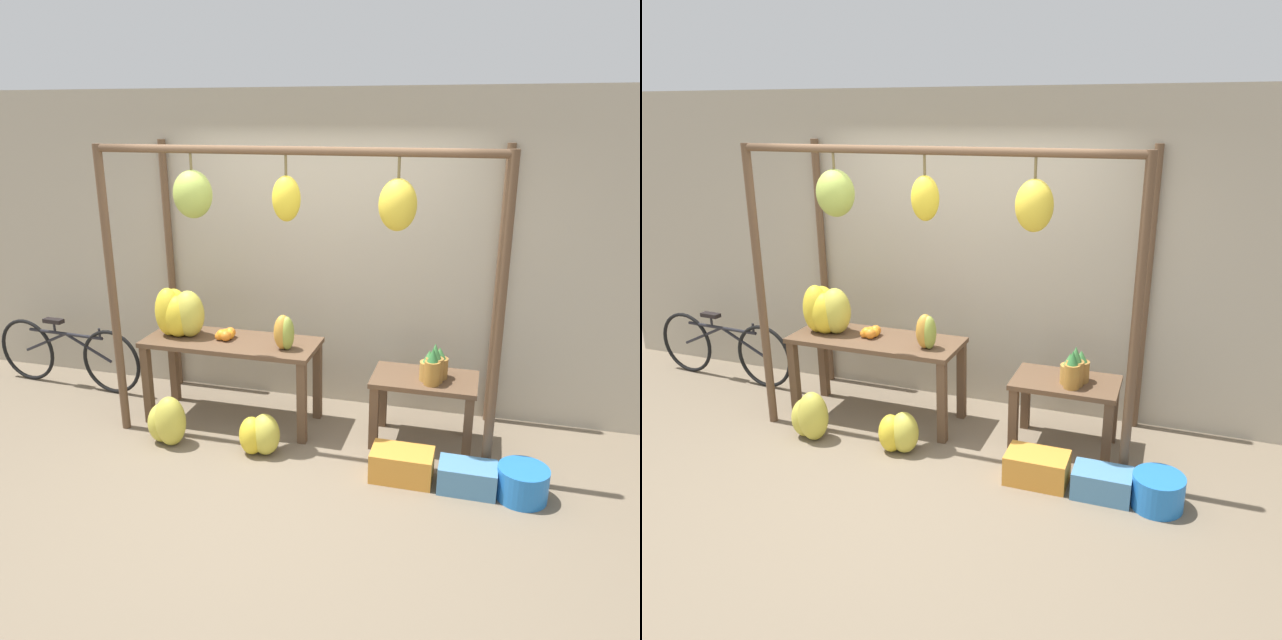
{
  "view_description": "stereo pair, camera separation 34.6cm",
  "coord_description": "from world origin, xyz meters",
  "views": [
    {
      "loc": [
        1.39,
        -3.8,
        2.57
      ],
      "look_at": [
        0.13,
        0.82,
        1.0
      ],
      "focal_mm": 35.0,
      "sensor_mm": 36.0,
      "label": 1
    },
    {
      "loc": [
        1.72,
        -3.7,
        2.57
      ],
      "look_at": [
        0.13,
        0.82,
        1.0
      ],
      "focal_mm": 35.0,
      "sensor_mm": 36.0,
      "label": 2
    }
  ],
  "objects": [
    {
      "name": "display_table_main",
      "position": [
        -0.66,
        0.82,
        0.62
      ],
      "size": [
        1.5,
        0.57,
        0.75
      ],
      "color": "brown",
      "rests_on": "ground_plane"
    },
    {
      "name": "blue_bucket",
      "position": [
        1.76,
        0.23,
        0.12
      ],
      "size": [
        0.36,
        0.36,
        0.24
      ],
      "color": "blue",
      "rests_on": "ground_plane"
    },
    {
      "name": "fruit_crate_white",
      "position": [
        0.91,
        0.26,
        0.11
      ],
      "size": [
        0.45,
        0.28,
        0.23
      ],
      "color": "orange",
      "rests_on": "ground_plane"
    },
    {
      "name": "pineapple_cluster",
      "position": [
        1.06,
        0.79,
        0.7
      ],
      "size": [
        0.22,
        0.28,
        0.32
      ],
      "color": "#B27F38",
      "rests_on": "display_table_side"
    },
    {
      "name": "papaya_pile",
      "position": [
        -0.15,
        0.73,
        0.89
      ],
      "size": [
        0.2,
        0.21,
        0.29
      ],
      "color": "#93A33D",
      "rests_on": "display_table_main"
    },
    {
      "name": "shop_wall_back",
      "position": [
        0.0,
        1.49,
        1.4
      ],
      "size": [
        8.0,
        0.08,
        2.8
      ],
      "color": "#B2A893",
      "rests_on": "ground_plane"
    },
    {
      "name": "orange_pile",
      "position": [
        -0.72,
        0.82,
        0.79
      ],
      "size": [
        0.16,
        0.18,
        0.09
      ],
      "color": "orange",
      "rests_on": "display_table_main"
    },
    {
      "name": "banana_pile_on_table",
      "position": [
        -1.15,
        0.83,
        0.94
      ],
      "size": [
        0.53,
        0.4,
        0.42
      ],
      "color": "gold",
      "rests_on": "display_table_main"
    },
    {
      "name": "display_table_side",
      "position": [
        0.99,
        0.85,
        0.45
      ],
      "size": [
        0.84,
        0.51,
        0.58
      ],
      "color": "brown",
      "rests_on": "ground_plane"
    },
    {
      "name": "ground_plane",
      "position": [
        0.0,
        0.0,
        0.0
      ],
      "size": [
        20.0,
        20.0,
        0.0
      ],
      "primitive_type": "plane",
      "color": "#756651"
    },
    {
      "name": "banana_pile_ground_left",
      "position": [
        -1.02,
        0.28,
        0.19
      ],
      "size": [
        0.37,
        0.31,
        0.42
      ],
      "color": "gold",
      "rests_on": "ground_plane"
    },
    {
      "name": "parked_bicycle",
      "position": [
        -2.51,
        1.06,
        0.34
      ],
      "size": [
        1.65,
        0.14,
        0.69
      ],
      "color": "black",
      "rests_on": "ground_plane"
    },
    {
      "name": "fruit_crate_purple",
      "position": [
        1.38,
        0.23,
        0.1
      ],
      "size": [
        0.41,
        0.26,
        0.21
      ],
      "color": "#4C84B2",
      "rests_on": "ground_plane"
    },
    {
      "name": "banana_pile_ground_right",
      "position": [
        -0.23,
        0.32,
        0.16
      ],
      "size": [
        0.42,
        0.34,
        0.34
      ],
      "color": "gold",
      "rests_on": "ground_plane"
    },
    {
      "name": "stall_awning",
      "position": [
        -0.03,
        0.62,
        1.72
      ],
      "size": [
        3.08,
        1.14,
        2.37
      ],
      "color": "brown",
      "rests_on": "ground_plane"
    }
  ]
}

